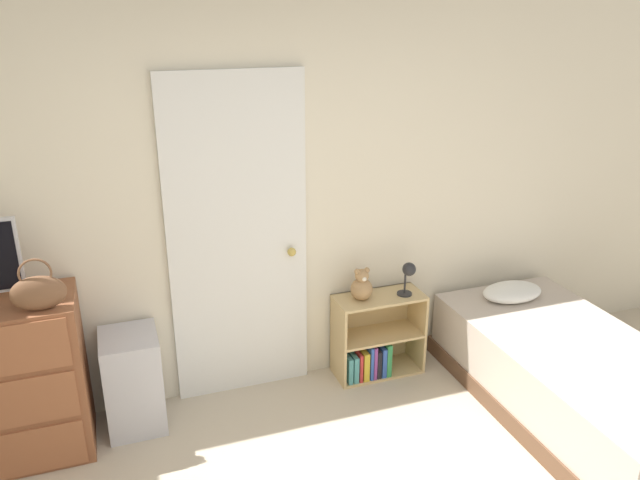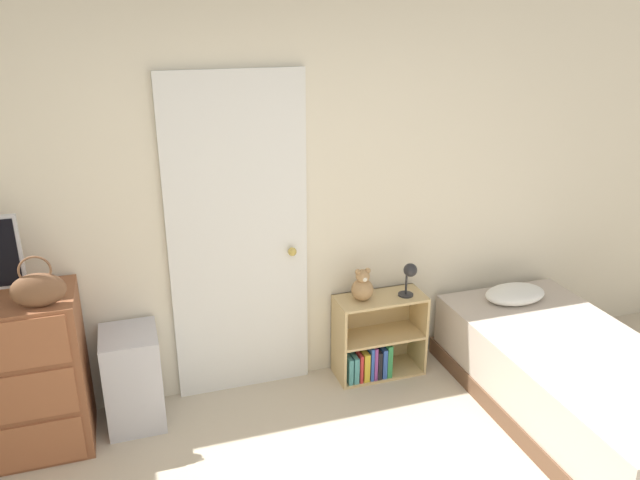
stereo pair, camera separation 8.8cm
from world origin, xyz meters
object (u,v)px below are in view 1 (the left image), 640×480
at_px(handbag, 38,292).
at_px(teddy_bear, 362,286).
at_px(storage_bin, 133,381).
at_px(desk_lamp, 408,273).
at_px(bed, 574,378).
at_px(bookshelf, 373,343).

bearing_deg(handbag, teddy_bear, 7.61).
distance_m(storage_bin, teddy_bear, 1.55).
bearing_deg(teddy_bear, handbag, -172.39).
bearing_deg(teddy_bear, storage_bin, -178.18).
xyz_separation_m(desk_lamp, bed, (0.78, -0.79, -0.51)).
bearing_deg(handbag, storage_bin, 27.17).
height_order(storage_bin, teddy_bear, teddy_bear).
xyz_separation_m(bookshelf, teddy_bear, (-0.10, -0.00, 0.45)).
height_order(storage_bin, bed, storage_bin).
bearing_deg(handbag, bookshelf, 7.30).
bearing_deg(bookshelf, handbag, -172.70).
bearing_deg(desk_lamp, bookshelf, 169.48).
relative_size(handbag, teddy_bear, 1.27).
height_order(handbag, bookshelf, handbag).
distance_m(teddy_bear, desk_lamp, 0.33).
distance_m(bookshelf, bed, 1.30).
height_order(storage_bin, bookshelf, storage_bin).
height_order(desk_lamp, bed, desk_lamp).
bearing_deg(storage_bin, desk_lamp, 0.27).
xyz_separation_m(handbag, storage_bin, (0.40, 0.21, -0.75)).
bearing_deg(teddy_bear, bookshelf, 1.25).
height_order(handbag, teddy_bear, handbag).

